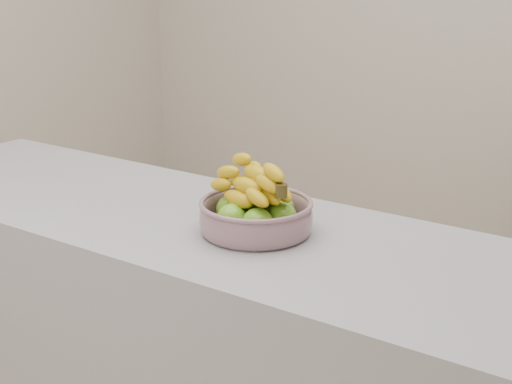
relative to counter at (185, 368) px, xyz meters
The scene contains 2 objects.
counter is the anchor object (origin of this frame).
fruit_bowl 0.55m from the counter, ahead, with size 0.27×0.27×0.16m.
Camera 1 is at (1.12, -1.49, 1.51)m, focal length 50.00 mm.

